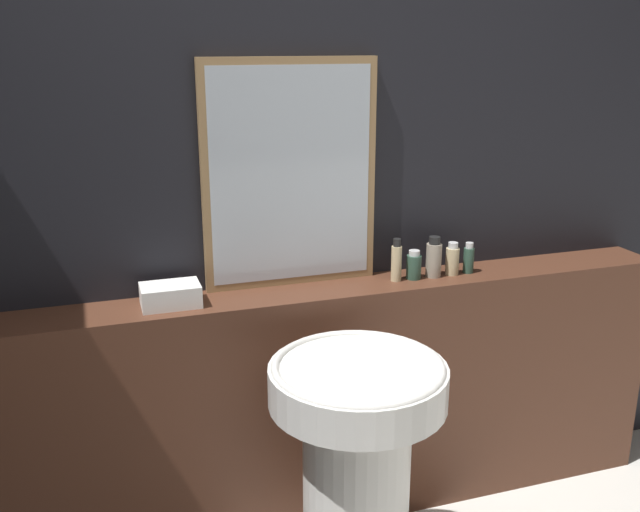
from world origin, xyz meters
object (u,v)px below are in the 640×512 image
object	(u,v)px
lotion_bottle	(434,258)
body_wash_bottle	(452,260)
hand_soap_bottle	(469,259)
conditioner_bottle	(414,266)
towel_stack	(171,295)
shampoo_bottle	(396,261)
pedestal_sink	(356,467)
mirror	(290,175)

from	to	relation	value
lotion_bottle	body_wash_bottle	bearing A→B (deg)	0.00
lotion_bottle	hand_soap_bottle	size ratio (longest dim) A/B	1.30
conditioner_bottle	towel_stack	bearing A→B (deg)	180.00
shampoo_bottle	conditioner_bottle	xyz separation A→B (m)	(0.07, -0.00, -0.02)
pedestal_sink	hand_soap_bottle	size ratio (longest dim) A/B	7.33
pedestal_sink	conditioner_bottle	xyz separation A→B (m)	(0.39, 0.46, 0.45)
mirror	towel_stack	xyz separation A→B (m)	(-0.43, -0.09, -0.35)
lotion_bottle	hand_soap_bottle	xyz separation A→B (m)	(0.14, 0.00, -0.02)
mirror	shampoo_bottle	bearing A→B (deg)	-13.94
pedestal_sink	conditioner_bottle	bearing A→B (deg)	49.74
mirror	shampoo_bottle	size ratio (longest dim) A/B	4.98
shampoo_bottle	mirror	bearing A→B (deg)	166.06
pedestal_sink	body_wash_bottle	size ratio (longest dim) A/B	6.93
shampoo_bottle	body_wash_bottle	xyz separation A→B (m)	(0.22, -0.00, -0.02)
shampoo_bottle	hand_soap_bottle	distance (m)	0.29
hand_soap_bottle	pedestal_sink	bearing A→B (deg)	-143.00
shampoo_bottle	body_wash_bottle	world-z (taller)	shampoo_bottle
mirror	towel_stack	size ratio (longest dim) A/B	4.10
towel_stack	hand_soap_bottle	distance (m)	1.07
body_wash_bottle	conditioner_bottle	bearing A→B (deg)	180.00
towel_stack	lotion_bottle	xyz separation A→B (m)	(0.93, 0.00, 0.03)
conditioner_bottle	mirror	bearing A→B (deg)	168.22
pedestal_sink	hand_soap_bottle	distance (m)	0.89
mirror	hand_soap_bottle	distance (m)	0.73
conditioner_bottle	hand_soap_bottle	distance (m)	0.22
shampoo_bottle	body_wash_bottle	distance (m)	0.22
towel_stack	body_wash_bottle	size ratio (longest dim) A/B	1.55
towel_stack	shampoo_bottle	bearing A→B (deg)	0.00
pedestal_sink	body_wash_bottle	bearing A→B (deg)	40.25
lotion_bottle	body_wash_bottle	world-z (taller)	lotion_bottle
mirror	towel_stack	bearing A→B (deg)	-168.26
pedestal_sink	conditioner_bottle	world-z (taller)	conditioner_bottle
shampoo_bottle	lotion_bottle	world-z (taller)	shampoo_bottle
body_wash_bottle	hand_soap_bottle	xyz separation A→B (m)	(0.07, 0.00, -0.00)
towel_stack	pedestal_sink	bearing A→B (deg)	-44.32
shampoo_bottle	lotion_bottle	distance (m)	0.15
towel_stack	mirror	bearing A→B (deg)	11.74
towel_stack	shampoo_bottle	world-z (taller)	shampoo_bottle
shampoo_bottle	towel_stack	bearing A→B (deg)	-180.00
towel_stack	conditioner_bottle	distance (m)	0.86
conditioner_bottle	pedestal_sink	bearing A→B (deg)	-130.26
pedestal_sink	hand_soap_bottle	world-z (taller)	hand_soap_bottle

